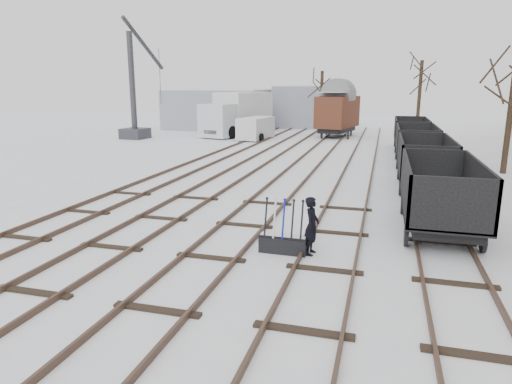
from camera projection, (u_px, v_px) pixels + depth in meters
ground at (211, 259)px, 12.06m from camera, size 120.00×120.00×0.00m
tracks at (302, 168)px, 24.86m from camera, size 13.90×52.00×0.16m
shed_left at (219, 109)px, 48.78m from camera, size 10.00×8.00×4.10m
shed_right at (309, 106)px, 50.10m from camera, size 7.00×6.00×4.50m
ground_frame at (283, 243)px, 12.44m from camera, size 1.31×0.46×1.49m
worker at (312, 226)px, 12.22m from camera, size 0.43×0.61×1.60m
freight_wagon_a at (439, 204)px, 14.22m from camera, size 2.19×5.47×2.23m
freight_wagon_b at (424, 169)px, 20.21m from camera, size 2.19×5.47×2.23m
freight_wagon_c at (416, 150)px, 26.21m from camera, size 2.19×5.47×2.23m
freight_wagon_d at (410, 138)px, 32.21m from camera, size 2.19×5.47×2.23m
box_van_wagon at (338, 111)px, 40.28m from camera, size 3.82×5.65×3.95m
lorry at (238, 113)px, 41.78m from camera, size 4.36×8.93×3.88m
panel_van at (256, 128)px, 38.59m from camera, size 2.36×4.44×1.87m
crane at (135, 108)px, 39.12m from camera, size 2.17×5.89×10.00m
tree_near at (509, 125)px, 23.26m from camera, size 0.30×0.30×4.99m
tree_far_left at (321, 103)px, 43.03m from camera, size 0.30×0.30×5.82m
tree_far_right at (419, 100)px, 39.51m from camera, size 0.30×0.30×6.59m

